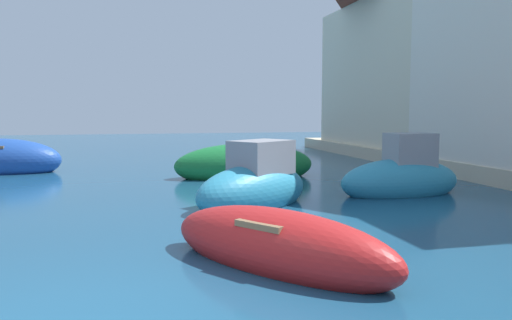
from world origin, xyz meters
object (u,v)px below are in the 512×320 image
moored_boat_2 (402,178)px  moored_boat_3 (245,165)px  waterfront_building_annex (421,61)px  moored_boat_4 (277,246)px  moored_boat_9 (255,186)px

moored_boat_2 → moored_boat_3: moored_boat_2 is taller
moored_boat_3 → waterfront_building_annex: bearing=29.8°
moored_boat_4 → waterfront_building_annex: (10.55, 13.82, 3.91)m
moored_boat_2 → moored_boat_9: moored_boat_2 is taller
moored_boat_3 → moored_boat_9: size_ratio=1.31×
moored_boat_3 → moored_boat_4: (-1.49, -8.72, -0.10)m
moored_boat_3 → moored_boat_9: (-0.79, -4.59, 0.06)m
moored_boat_2 → waterfront_building_annex: bearing=-127.1°
moored_boat_3 → waterfront_building_annex: size_ratio=0.43×
moored_boat_2 → moored_boat_9: (-3.83, -0.60, 0.02)m
moored_boat_3 → moored_boat_9: moored_boat_9 is taller
moored_boat_3 → moored_boat_4: size_ratio=1.21×
waterfront_building_annex → moored_boat_2: bearing=-123.5°
moored_boat_4 → moored_boat_9: bearing=-45.5°
moored_boat_3 → moored_boat_9: bearing=-99.3°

